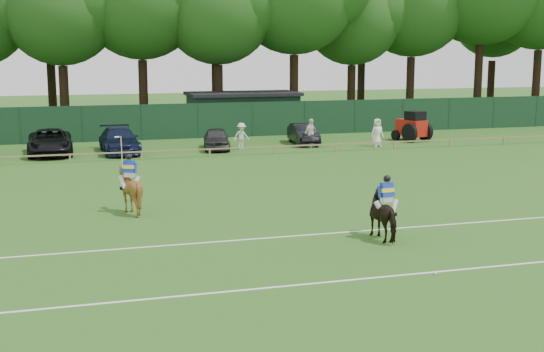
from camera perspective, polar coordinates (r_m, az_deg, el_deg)
name	(u,v)px	position (r m, az deg, el deg)	size (l,w,h in m)	color
ground	(282,230)	(25.88, 0.79, -4.22)	(160.00, 160.00, 0.00)	#1E4C14
horse_dark	(386,215)	(24.77, 8.93, -3.07)	(0.87, 1.91, 1.62)	black
horse_chestnut	(130,190)	(28.81, -11.08, -1.10)	(1.45, 1.64, 1.80)	brown
suv_black	(50,142)	(45.82, -17.02, 2.56)	(2.55, 5.53, 1.54)	black
sedan_navy	(119,140)	(45.58, -11.88, 2.75)	(2.16, 5.30, 1.54)	#101732
hatch_grey	(216,139)	(46.26, -4.38, 2.93)	(1.61, 4.00, 1.36)	#323235
estate_black	(303,134)	(48.72, 2.49, 3.31)	(1.44, 4.12, 1.36)	black
spectator_left	(241,136)	(46.19, -2.42, 3.14)	(1.09, 0.63, 1.69)	silver
spectator_mid	(311,133)	(47.07, 3.05, 3.38)	(1.09, 0.45, 1.86)	white
spectator_right	(377,133)	(47.97, 8.26, 3.39)	(0.89, 0.58, 1.83)	white
rider_dark	(387,194)	(24.61, 8.99, -1.42)	(0.94, 0.40, 1.41)	silver
rider_chestnut	(129,170)	(28.66, -11.15, 0.45)	(0.89, 0.79, 2.05)	silver
polo_ball	(435,273)	(21.35, 12.70, -7.45)	(0.09, 0.09, 0.09)	silver
pitch_lines	(315,256)	(22.67, 3.39, -6.29)	(60.00, 5.10, 0.01)	silver
pitch_rail	(193,150)	(43.03, -6.22, 2.05)	(62.10, 0.10, 0.50)	#997F5B
perimeter_fence	(170,122)	(51.76, -7.98, 4.25)	(92.08, 0.08, 2.50)	#14351E
utility_shed	(243,112)	(55.82, -2.31, 5.05)	(8.40, 4.40, 3.04)	#14331E
tree_row	(181,127)	(60.06, -7.17, 3.86)	(96.00, 12.00, 21.00)	#26561C
tractor	(413,127)	(51.28, 10.98, 3.81)	(2.27, 2.82, 2.07)	#AC1B0F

